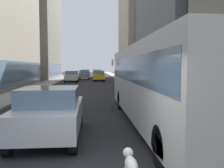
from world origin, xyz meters
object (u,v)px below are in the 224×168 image
Objects in this scene: car_grey_wagon at (84,75)px; car_red_coupe at (97,73)px; transit_bus at (161,79)px; dalmatian_dog at (131,165)px; pedestrian_with_handbag at (206,91)px; car_white_van at (72,76)px; car_black_suv at (85,73)px; car_yellow_taxi at (99,76)px; car_silver_sedan at (50,112)px.

car_red_coupe is at bearing 70.64° from car_grey_wagon.
dalmatian_dog is at bearing -111.53° from transit_bus.
car_red_coupe is 2.56× the size of pedestrian_with_handbag.
car_white_van and car_black_suv have the same top height.
car_yellow_taxi is 1.04× the size of car_white_van.
car_white_van and car_red_coupe have the same top height.
transit_bus is at bearing -84.51° from car_black_suv.
car_white_van is (-1.60, 28.51, 0.00)m from car_silver_sedan.
transit_bus is 2.66× the size of car_red_coupe.
car_grey_wagon is at bearing 115.99° from car_yellow_taxi.
transit_bus reaches higher than car_silver_sedan.
pedestrian_with_handbag is at bearing -79.68° from car_black_suv.
car_yellow_taxi is 30.74m from car_silver_sedan.
car_black_suv is (-4.00, 41.63, -0.96)m from transit_bus.
pedestrian_with_handbag reaches higher than car_white_van.
pedestrian_with_handbag is at bearing 29.85° from car_silver_sedan.
car_white_van is 25.94m from pedestrian_with_handbag.
car_grey_wagon is (1.60, 7.05, -0.00)m from car_white_van.
car_yellow_taxi and car_red_coupe have the same top height.
car_red_coupe is 38.61m from pedestrian_with_handbag.
transit_bus reaches higher than car_grey_wagon.
car_silver_sedan is 2.37× the size of pedestrian_with_handbag.
car_yellow_taxi is at bearing -90.00° from car_red_coupe.
car_silver_sedan and car_white_van have the same top height.
car_silver_sedan is at bearing -93.24° from car_red_coupe.
car_silver_sedan is (-2.40, -30.64, -0.00)m from car_yellow_taxi.
car_black_suv is (0.00, 43.11, 0.00)m from car_silver_sedan.
transit_bus reaches higher than car_white_van.
car_silver_sedan is 0.95× the size of car_grey_wagon.
dalmatian_dog is (-2.00, -5.06, -1.26)m from transit_bus.
car_yellow_taxi is at bearing -64.01° from car_grey_wagon.
pedestrian_with_handbag reaches higher than dalmatian_dog.
transit_bus is at bearing -83.31° from car_grey_wagon.
car_white_van is 2.67× the size of pedestrian_with_handbag.
transit_bus reaches higher than car_yellow_taxi.
car_silver_sedan is 4.16× the size of dalmatian_dog.
car_black_suv is 39.67m from pedestrian_with_handbag.
car_yellow_taxi is 26.98m from pedestrian_with_handbag.
car_black_suv is 4.48× the size of dalmatian_dog.
car_red_coupe is at bearing 97.00° from pedestrian_with_handbag.
car_black_suv is at bearing 163.45° from car_red_coupe.
car_silver_sedan is 35.57m from car_grey_wagon.
car_yellow_taxi is 5.48m from car_grey_wagon.
transit_bus is at bearing 20.36° from car_silver_sedan.
car_grey_wagon is at bearing -109.36° from car_red_coupe.
transit_bus is 27.62m from car_white_van.
car_white_van reaches higher than dalmatian_dog.
car_red_coupe is (4.00, 13.88, -0.00)m from car_white_van.
dalmatian_dog is at bearing -87.54° from car_black_suv.
car_yellow_taxi is 1.17× the size of car_silver_sedan.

